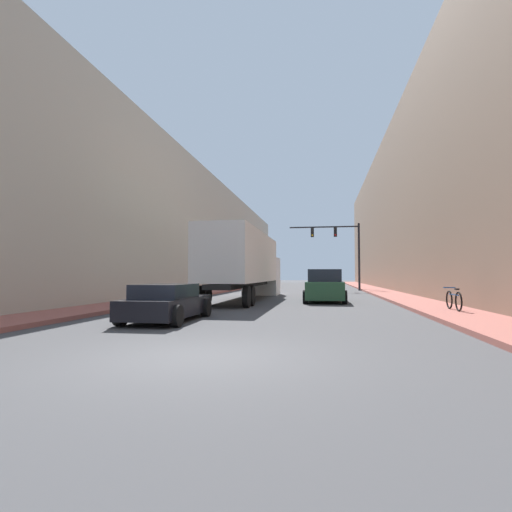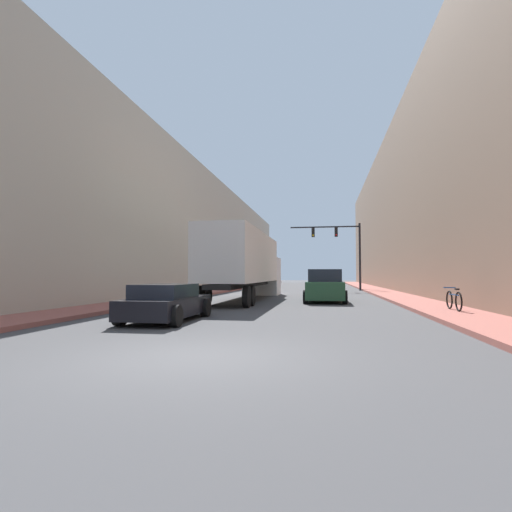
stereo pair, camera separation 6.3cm
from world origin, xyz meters
TOP-DOWN VIEW (x-y plane):
  - ground_plane at (0.00, 0.00)m, footprint 200.00×200.00m
  - sidewalk_right at (7.03, 30.00)m, footprint 2.41×80.00m
  - sidewalk_left at (-7.03, 30.00)m, footprint 2.41×80.00m
  - building_right at (11.23, 30.00)m, footprint 6.00×80.00m
  - building_left at (-11.23, 30.00)m, footprint 6.00×80.00m
  - semi_truck at (-2.24, 16.61)m, footprint 2.52×14.25m
  - sedan_car at (-2.72, 5.33)m, footprint 1.97×4.21m
  - suv_car at (2.37, 15.55)m, footprint 2.23×4.90m
  - traffic_signal_gantry at (4.10, 31.75)m, footprint 6.66×0.35m
  - parked_bicycle at (7.18, 9.23)m, footprint 0.44×1.82m

SIDE VIEW (x-z plane):
  - ground_plane at x=0.00m, z-range 0.00..0.00m
  - sidewalk_right at x=7.03m, z-range 0.00..0.15m
  - sidewalk_left at x=-7.03m, z-range 0.00..0.15m
  - parked_bicycle at x=7.18m, z-range 0.10..0.96m
  - sedan_car at x=-2.72m, z-range -0.01..1.18m
  - suv_car at x=2.37m, z-range -0.05..1.73m
  - semi_truck at x=-2.24m, z-range 0.27..4.11m
  - traffic_signal_gantry at x=4.10m, z-range 1.23..7.62m
  - building_left at x=-11.23m, z-range 0.00..11.27m
  - building_right at x=11.23m, z-range 0.00..14.93m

